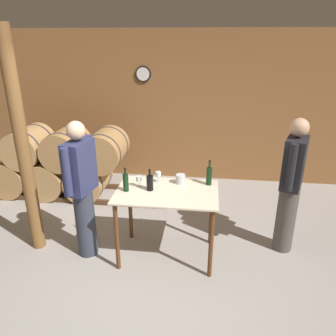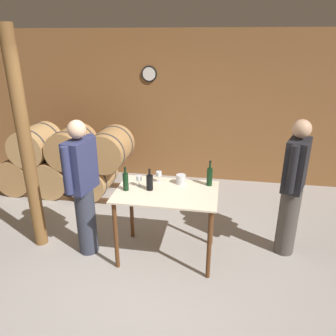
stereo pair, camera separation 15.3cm
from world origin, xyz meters
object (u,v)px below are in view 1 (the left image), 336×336
Objects in this scene: wine_bottle_far_left at (126,182)px; person_visitor_with_scarf at (82,188)px; person_host at (291,184)px; wine_glass_near_left at (139,179)px; wine_bottle_center at (209,175)px; wine_bottle_left at (150,182)px; ice_bucket at (180,179)px; wine_glass_near_center at (158,174)px; wooden_post at (23,148)px.

person_visitor_with_scarf is (-0.52, -0.03, -0.10)m from wine_bottle_far_left.
wine_bottle_far_left is 1.97m from person_host.
wine_bottle_center is at bearing 11.49° from wine_glass_near_left.
wine_bottle_left is 1.95× the size of wine_glass_near_left.
wine_bottle_far_left is 0.68m from ice_bucket.
wine_bottle_left is at bearing -160.12° from wine_bottle_center.
person_visitor_with_scarf is at bearing -165.77° from wine_glass_near_left.
person_visitor_with_scarf is (-1.48, -0.33, -0.10)m from wine_bottle_center.
person_visitor_with_scarf reaches higher than wine_glass_near_center.
wooden_post reaches higher than wine_glass_near_left.
person_visitor_with_scarf is at bearing -159.34° from wine_glass_near_center.
wine_glass_near_left is at bearing 153.44° from wine_bottle_left.
ice_bucket is (0.48, 0.16, -0.04)m from wine_glass_near_left.
wine_bottle_far_left is at bearing 3.41° from person_visitor_with_scarf.
person_host is at bearing 3.30° from wine_glass_near_center.
wine_bottle_left reaches higher than wine_glass_near_left.
wine_bottle_center is 2.71× the size of ice_bucket.
wooden_post reaches higher than wine_glass_near_center.
ice_bucket is at bearing 25.57° from wine_bottle_far_left.
wooden_post is at bearing 175.32° from person_visitor_with_scarf.
wooden_post reaches higher than wine_bottle_center.
wine_glass_near_left is at bearing 14.23° from person_visitor_with_scarf.
wooden_post is 2.21m from wine_bottle_center.
wooden_post is at bearing -170.26° from wine_glass_near_center.
wooden_post is 1.61m from wine_glass_near_center.
wooden_post reaches higher than wine_bottle_far_left.
wooden_post is 1.89m from ice_bucket.
wine_bottle_left is 1.69m from person_host.
wine_bottle_far_left is 2.15× the size of wine_glass_near_left.
wine_bottle_center reaches higher than wine_bottle_far_left.
person_visitor_with_scarf is (-0.86, -0.32, -0.09)m from wine_glass_near_center.
wine_bottle_center is at bearing 12.70° from person_visitor_with_scarf.
wine_glass_near_center is at bearing 179.65° from ice_bucket.
person_host reaches higher than wine_glass_near_center.
person_host is (1.66, 0.33, -0.08)m from wine_bottle_left.
wine_bottle_left is 0.83× the size of wine_bottle_center.
person_host is (1.81, 0.25, -0.07)m from wine_glass_near_left.
ice_bucket is 1.18m from person_visitor_with_scarf.
wine_bottle_center reaches higher than wine_bottle_left.
wine_glass_near_center is (0.06, 0.24, 0.00)m from wine_bottle_left.
wine_bottle_left is at bearing 6.29° from person_visitor_with_scarf.
wine_bottle_left is 0.41m from ice_bucket.
wine_bottle_far_left is (1.22, -0.03, -0.35)m from wooden_post.
wine_bottle_center is 0.62m from wine_glass_near_center.
wooden_post is at bearing 178.80° from wine_bottle_far_left.
wine_bottle_center is (0.68, 0.24, 0.02)m from wine_bottle_left.
person_host reaches higher than ice_bucket.
wine_bottle_center is at bearing 17.57° from wine_bottle_far_left.
wooden_post reaches higher than ice_bucket.
wine_bottle_left is at bearing -168.82° from person_host.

